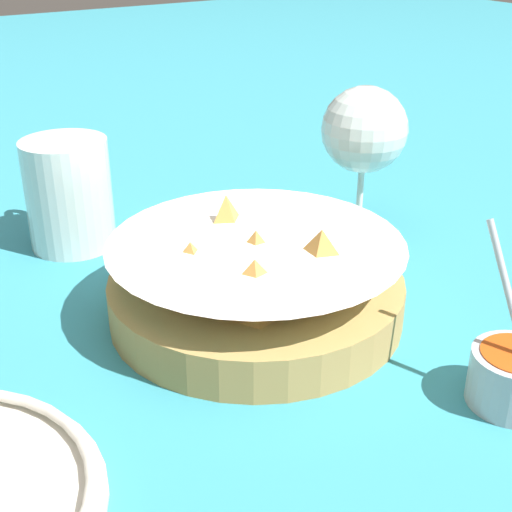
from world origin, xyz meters
TOP-DOWN VIEW (x-y plane):
  - ground_plane at (0.00, 0.00)m, footprint 4.00×4.00m
  - food_basket at (-0.02, -0.01)m, footprint 0.25×0.25m
  - wine_glass at (0.08, -0.21)m, footprint 0.09×0.09m
  - beer_mug at (0.21, 0.07)m, footprint 0.13×0.09m

SIDE VIEW (x-z plane):
  - ground_plane at x=0.00m, z-range 0.00..0.00m
  - food_basket at x=-0.02m, z-range -0.01..0.08m
  - beer_mug at x=0.21m, z-range 0.00..0.11m
  - wine_glass at x=0.08m, z-range 0.03..0.18m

